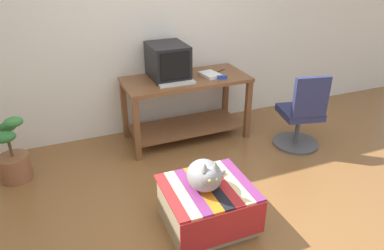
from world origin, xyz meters
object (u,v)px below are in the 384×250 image
office_chair (302,116)px  stapler (222,77)px  cat (205,175)px  desk (186,98)px  potted_plant (12,158)px  keyboard (176,83)px  book (210,75)px  tv_monitor (168,61)px  ottoman_with_blanket (207,206)px

office_chair → stapler: size_ratio=8.09×
cat → desk: bearing=78.3°
potted_plant → cat: bearing=-42.2°
desk → keyboard: size_ratio=3.55×
office_chair → book: bearing=-26.5°
keyboard → office_chair: 1.44m
tv_monitor → stapler: tv_monitor is taller
keyboard → office_chair: office_chair is taller
keyboard → ottoman_with_blanket: keyboard is taller
ottoman_with_blanket → desk: bearing=75.3°
tv_monitor → ottoman_with_blanket: (-0.22, -1.59, -0.74)m
potted_plant → office_chair: size_ratio=0.76×
book → cat: book is taller
cat → potted_plant: (-1.46, 1.33, -0.27)m
book → office_chair: size_ratio=0.27×
ottoman_with_blanket → office_chair: office_chair is taller
cat → office_chair: office_chair is taller
keyboard → desk: bearing=42.7°
cat → stapler: (0.79, 1.33, 0.26)m
ottoman_with_blanket → cat: (-0.03, -0.02, 0.32)m
tv_monitor → book: size_ratio=2.04×
tv_monitor → stapler: 0.63m
tv_monitor → keyboard: tv_monitor is taller
tv_monitor → office_chair: size_ratio=0.56×
cat → office_chair: 1.74m
tv_monitor → office_chair: tv_monitor is taller
desk → potted_plant: size_ratio=2.11×
keyboard → stapler: 0.53m
keyboard → cat: (-0.26, -1.37, -0.25)m
tv_monitor → cat: 1.68m
tv_monitor → office_chair: bearing=-32.3°
office_chair → stapler: bearing=-22.9°
book → keyboard: bearing=-177.9°
book → office_chair: 1.13m
ottoman_with_blanket → keyboard: bearing=80.4°
ottoman_with_blanket → book: bearing=65.1°
desk → keyboard: (-0.16, -0.15, 0.25)m
stapler → potted_plant: bearing=101.4°
desk → ottoman_with_blanket: (-0.39, -1.50, -0.32)m
book → cat: size_ratio=0.63×
desk → cat: (-0.42, -1.52, -0.00)m
keyboard → book: size_ratio=1.65×
tv_monitor → book: bearing=-17.1°
potted_plant → office_chair: (2.99, -0.51, 0.15)m
tv_monitor → keyboard: bearing=-87.4°
desk → stapler: 0.48m
potted_plant → keyboard: bearing=1.5°
book → cat: bearing=-126.4°
office_chair → stapler: office_chair is taller
stapler → book: bearing=42.1°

